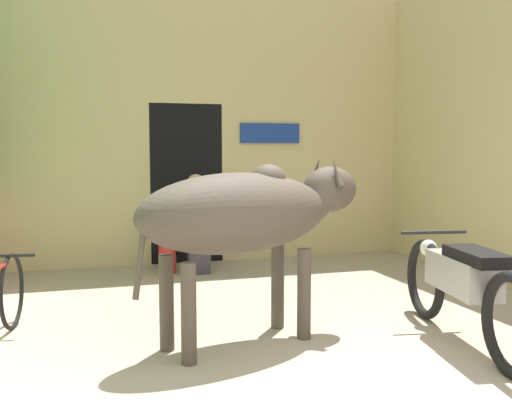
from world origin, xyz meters
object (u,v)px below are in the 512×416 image
(motorcycle_near, at_px, (462,284))
(plastic_stool, at_px, (167,253))
(cow, at_px, (249,213))
(shopkeeper_seated, at_px, (197,220))

(motorcycle_near, distance_m, plastic_stool, 3.80)
(motorcycle_near, height_order, plastic_stool, motorcycle_near)
(cow, height_order, plastic_stool, cow)
(cow, xyz_separation_m, shopkeeper_seated, (0.16, 2.78, -0.37))
(cow, distance_m, shopkeeper_seated, 2.81)
(plastic_stool, bearing_deg, cow, -85.82)
(cow, distance_m, plastic_stool, 2.94)
(motorcycle_near, xyz_separation_m, plastic_stool, (-1.78, 3.35, -0.23))
(shopkeeper_seated, height_order, plastic_stool, shopkeeper_seated)
(shopkeeper_seated, relative_size, plastic_stool, 2.66)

